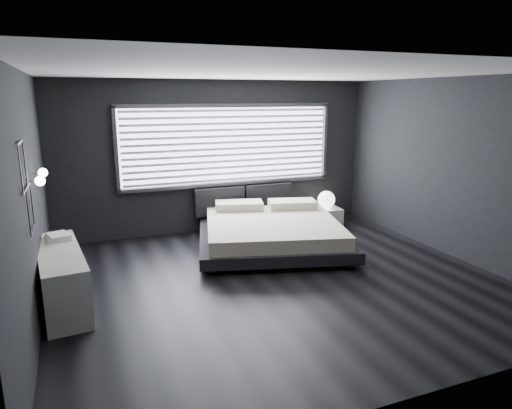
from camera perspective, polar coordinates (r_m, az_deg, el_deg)
name	(u,v)px	position (r m, az deg, el deg)	size (l,w,h in m)	color
room	(280,182)	(6.07, 2.98, 2.86)	(6.04, 6.00, 2.80)	black
window	(229,145)	(8.60, -3.35, 7.40)	(4.14, 0.09, 1.52)	white
headboard	(244,199)	(8.80, -1.49, 0.69)	(1.96, 0.16, 0.52)	black
sconce_near	(40,181)	(5.55, -25.42, 2.68)	(0.18, 0.11, 0.11)	silver
sconce_far	(43,173)	(6.14, -25.12, 3.63)	(0.18, 0.11, 0.11)	silver
wall_art_upper	(23,167)	(4.93, -27.14, 4.24)	(0.01, 0.48, 0.48)	#47474C
wall_art_lower	(30,208)	(5.26, -26.37, -0.42)	(0.01, 0.48, 0.48)	#47474C
bed	(272,231)	(7.70, 2.01, -3.34)	(2.94, 2.86, 0.63)	black
nightstand	(326,216)	(9.24, 8.73, -1.44)	(0.56, 0.47, 0.33)	silver
orb_lamp	(326,200)	(9.19, 8.78, 0.61)	(0.34, 0.34, 0.34)	white
dresser	(62,277)	(6.13, -23.11, -8.38)	(0.66, 1.78, 0.70)	silver
book_stack	(58,237)	(6.46, -23.52, -3.71)	(0.34, 0.41, 0.08)	silver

